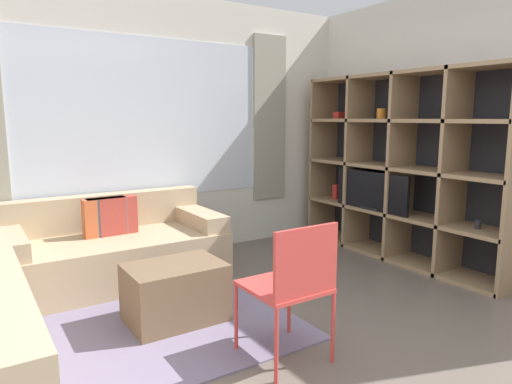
{
  "coord_description": "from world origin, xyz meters",
  "views": [
    {
      "loc": [
        -1.6,
        -1.48,
        1.46
      ],
      "look_at": [
        0.43,
        1.66,
        0.85
      ],
      "focal_mm": 32.0,
      "sensor_mm": 36.0,
      "label": 1
    }
  ],
  "objects": [
    {
      "name": "wall_back",
      "position": [
        0.0,
        3.06,
        1.36
      ],
      "size": [
        5.99,
        0.11,
        2.7
      ],
      "color": "silver",
      "rests_on": "ground_plane"
    },
    {
      "name": "folding_chair",
      "position": [
        -0.04,
        0.55,
        0.52
      ],
      "size": [
        0.44,
        0.46,
        0.86
      ],
      "rotation": [
        0.0,
        0.0,
        3.14
      ],
      "color": "#CC3D38",
      "rests_on": "ground_plane"
    },
    {
      "name": "area_rug",
      "position": [
        -1.0,
        1.48,
        0.01
      ],
      "size": [
        2.75,
        1.7,
        0.01
      ],
      "primitive_type": "cube",
      "color": "slate",
      "rests_on": "ground_plane"
    },
    {
      "name": "ottoman",
      "position": [
        -0.4,
        1.46,
        0.21
      ],
      "size": [
        0.67,
        0.48,
        0.43
      ],
      "color": "brown",
      "rests_on": "ground_plane"
    },
    {
      "name": "shelving_unit",
      "position": [
        2.21,
        1.63,
        0.95
      ],
      "size": [
        0.44,
        2.43,
        1.91
      ],
      "color": "#232328",
      "rests_on": "ground_plane"
    },
    {
      "name": "couch_main",
      "position": [
        -0.53,
        2.55,
        0.29
      ],
      "size": [
        1.9,
        0.92,
        0.76
      ],
      "color": "tan",
      "rests_on": "ground_plane"
    },
    {
      "name": "wall_right",
      "position": [
        2.43,
        1.51,
        1.35
      ],
      "size": [
        0.07,
        4.22,
        2.7
      ],
      "primitive_type": "cube",
      "color": "silver",
      "rests_on": "ground_plane"
    }
  ]
}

